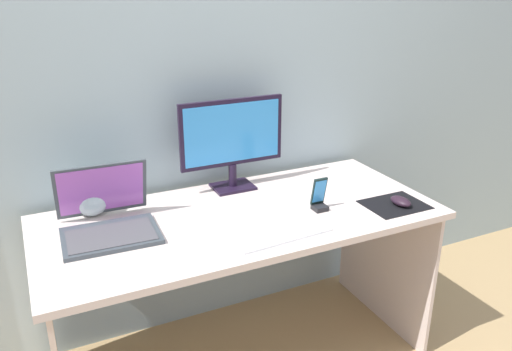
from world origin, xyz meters
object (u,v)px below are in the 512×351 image
Objects in this scene: fishbowl at (91,198)px; phone_in_dock at (319,199)px; monitor at (232,139)px; laptop at (108,220)px; keyboard_external at (282,235)px; mouse at (401,201)px.

phone_in_dock is (0.84, -0.35, -0.02)m from fishbowl.
fishbowl is at bearing -179.20° from monitor.
laptop is (-0.58, -0.19, -0.18)m from monitor.
keyboard_external is at bearing -92.03° from monitor.
monitor reaches higher than laptop.
monitor is at bearing 18.17° from laptop.
keyboard_external is (0.57, -0.31, -0.04)m from laptop.
mouse is (0.55, -0.48, -0.21)m from monitor.
mouse is at bearing -21.91° from fishbowl.
monitor is at bearing 122.29° from phone_in_dock.
laptop is at bearing -80.65° from fishbowl.
laptop reaches higher than keyboard_external.
laptop is 2.44× the size of fishbowl.
laptop reaches higher than phone_in_dock.
mouse is (1.16, -0.47, -0.05)m from fishbowl.
fishbowl is at bearing 136.99° from keyboard_external.
laptop is at bearing 160.61° from mouse.
fishbowl is 1.06× the size of phone_in_dock.
mouse reaches higher than keyboard_external.
fishbowl is (-0.61, -0.01, -0.16)m from monitor.
fishbowl is (-0.03, 0.18, 0.02)m from laptop.
laptop is 1.17m from mouse.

